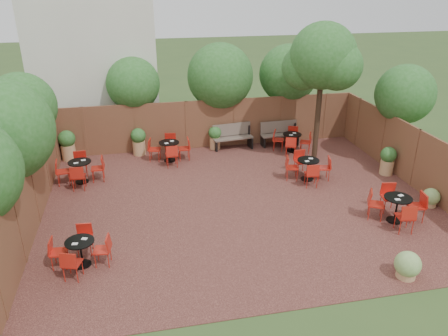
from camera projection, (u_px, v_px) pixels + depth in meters
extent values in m
plane|color=#354F23|center=(240.00, 202.00, 13.84)|extent=(80.00, 80.00, 0.00)
cube|color=#351815|center=(240.00, 202.00, 13.83)|extent=(12.00, 10.00, 0.02)
cube|color=#522D1E|center=(211.00, 124.00, 17.91)|extent=(12.00, 0.08, 2.00)
cube|color=#522D1E|center=(33.00, 191.00, 12.31)|extent=(0.08, 10.00, 2.00)
cube|color=#522D1E|center=(415.00, 158.00, 14.55)|extent=(0.08, 10.00, 2.00)
cube|color=beige|center=(93.00, 42.00, 18.55)|extent=(5.00, 4.00, 8.00)
sphere|color=#23591D|center=(22.00, 107.00, 14.21)|extent=(2.22, 2.22, 2.22)
sphere|color=#23591D|center=(1.00, 131.00, 11.48)|extent=(2.76, 2.76, 2.76)
sphere|color=#23591D|center=(133.00, 84.00, 17.32)|extent=(2.11, 2.11, 2.11)
sphere|color=#23591D|center=(220.00, 76.00, 17.81)|extent=(2.69, 2.69, 2.69)
sphere|color=#23591D|center=(288.00, 74.00, 18.58)|extent=(2.48, 2.48, 2.48)
sphere|color=#23591D|center=(405.00, 94.00, 15.80)|extent=(2.14, 2.14, 2.14)
cylinder|color=black|center=(318.00, 107.00, 16.16)|extent=(0.24, 0.24, 4.17)
sphere|color=#23591D|center=(323.00, 56.00, 15.40)|extent=(2.37, 2.37, 2.37)
sphere|color=#23591D|center=(305.00, 67.00, 15.85)|extent=(1.66, 1.66, 1.66)
sphere|color=#23591D|center=(338.00, 66.00, 15.23)|extent=(1.73, 1.73, 1.73)
cube|color=brown|center=(233.00, 138.00, 17.87)|extent=(1.69, 0.70, 0.05)
cube|color=brown|center=(232.00, 129.00, 17.94)|extent=(1.64, 0.34, 0.49)
cube|color=black|center=(215.00, 145.00, 17.83)|extent=(0.13, 0.50, 0.44)
cube|color=black|center=(250.00, 142.00, 18.11)|extent=(0.13, 0.50, 0.44)
cube|color=brown|center=(280.00, 135.00, 18.25)|extent=(1.62, 0.55, 0.05)
cube|color=brown|center=(279.00, 127.00, 18.32)|extent=(1.61, 0.19, 0.48)
cube|color=black|center=(263.00, 141.00, 18.21)|extent=(0.09, 0.48, 0.43)
cube|color=black|center=(296.00, 139.00, 18.48)|extent=(0.09, 0.48, 0.43)
cylinder|color=black|center=(291.00, 151.00, 17.80)|extent=(0.43, 0.43, 0.03)
cylinder|color=black|center=(292.00, 143.00, 17.66)|extent=(0.05, 0.05, 0.69)
cylinder|color=black|center=(292.00, 134.00, 17.52)|extent=(0.74, 0.74, 0.03)
cube|color=white|center=(294.00, 133.00, 17.60)|extent=(0.17, 0.15, 0.01)
cube|color=white|center=(291.00, 135.00, 17.39)|extent=(0.17, 0.15, 0.01)
cylinder|color=black|center=(394.00, 220.00, 12.74)|extent=(0.45, 0.45, 0.03)
cylinder|color=black|center=(396.00, 209.00, 12.59)|extent=(0.05, 0.05, 0.72)
cylinder|color=black|center=(398.00, 198.00, 12.44)|extent=(0.78, 0.78, 0.03)
cube|color=white|center=(401.00, 195.00, 12.53)|extent=(0.17, 0.14, 0.02)
cube|color=white|center=(398.00, 199.00, 12.30)|extent=(0.17, 0.14, 0.02)
cylinder|color=black|center=(83.00, 264.00, 10.80)|extent=(0.41, 0.41, 0.03)
cylinder|color=black|center=(81.00, 253.00, 10.66)|extent=(0.05, 0.05, 0.65)
cylinder|color=black|center=(79.00, 242.00, 10.53)|extent=(0.71, 0.71, 0.03)
cube|color=white|center=(84.00, 239.00, 10.61)|extent=(0.14, 0.12, 0.01)
cube|color=white|center=(75.00, 244.00, 10.40)|extent=(0.14, 0.12, 0.01)
cylinder|color=black|center=(307.00, 179.00, 15.33)|extent=(0.44, 0.44, 0.03)
cylinder|color=black|center=(308.00, 170.00, 15.19)|extent=(0.05, 0.05, 0.70)
cylinder|color=black|center=(308.00, 160.00, 15.05)|extent=(0.75, 0.75, 0.03)
cube|color=white|center=(311.00, 158.00, 15.13)|extent=(0.15, 0.11, 0.01)
cube|color=white|center=(307.00, 161.00, 14.91)|extent=(0.15, 0.11, 0.01)
cylinder|color=black|center=(170.00, 160.00, 16.88)|extent=(0.45, 0.45, 0.03)
cylinder|color=black|center=(169.00, 151.00, 16.73)|extent=(0.05, 0.05, 0.71)
cylinder|color=black|center=(169.00, 142.00, 16.59)|extent=(0.78, 0.78, 0.03)
cube|color=white|center=(172.00, 141.00, 16.67)|extent=(0.15, 0.12, 0.02)
cube|color=white|center=(166.00, 143.00, 16.45)|extent=(0.15, 0.12, 0.02)
cylinder|color=black|center=(82.00, 181.00, 15.13)|extent=(0.45, 0.45, 0.03)
cylinder|color=black|center=(81.00, 172.00, 14.99)|extent=(0.05, 0.05, 0.72)
cylinder|color=black|center=(79.00, 162.00, 14.84)|extent=(0.78, 0.78, 0.03)
cube|color=white|center=(83.00, 160.00, 14.93)|extent=(0.15, 0.11, 0.02)
cube|color=white|center=(76.00, 163.00, 14.70)|extent=(0.15, 0.11, 0.02)
cylinder|color=tan|center=(139.00, 148.00, 17.37)|extent=(0.49, 0.49, 0.56)
sphere|color=#23591D|center=(138.00, 136.00, 17.17)|extent=(0.59, 0.59, 0.59)
cylinder|color=tan|center=(215.00, 143.00, 17.95)|extent=(0.43, 0.43, 0.50)
sphere|color=#23591D|center=(215.00, 133.00, 17.78)|extent=(0.52, 0.52, 0.52)
cylinder|color=tan|center=(69.00, 152.00, 16.86)|extent=(0.54, 0.54, 0.61)
sphere|color=#23591D|center=(67.00, 139.00, 16.64)|extent=(0.64, 0.64, 0.64)
cylinder|color=tan|center=(387.00, 167.00, 15.65)|extent=(0.47, 0.47, 0.53)
sphere|color=#23591D|center=(389.00, 155.00, 15.46)|extent=(0.56, 0.56, 0.56)
cylinder|color=tan|center=(406.00, 273.00, 10.34)|extent=(0.45, 0.45, 0.21)
sphere|color=#779B50|center=(408.00, 264.00, 10.24)|extent=(0.62, 0.62, 0.62)
cylinder|color=tan|center=(430.00, 203.00, 13.55)|extent=(0.39, 0.39, 0.18)
sphere|color=#779B50|center=(431.00, 197.00, 13.46)|extent=(0.53, 0.53, 0.53)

